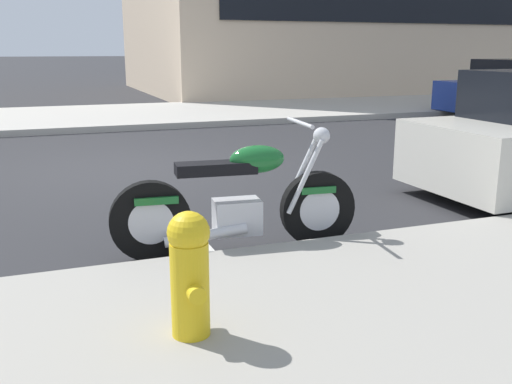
% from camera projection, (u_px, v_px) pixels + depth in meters
% --- Properties ---
extents(ground_plane, '(260.00, 260.00, 0.00)m').
position_uv_depth(ground_plane, '(137.00, 169.00, 8.64)').
color(ground_plane, '#28282B').
extents(sidewalk_far_curb, '(120.00, 5.00, 0.14)m').
position_uv_depth(sidewalk_far_curb, '(479.00, 102.00, 18.73)').
color(sidewalk_far_curb, '#ADA89E').
rests_on(sidewalk_far_curb, ground).
extents(parking_stall_stripe, '(0.12, 2.20, 0.01)m').
position_uv_depth(parking_stall_stripe, '(199.00, 240.00, 5.43)').
color(parking_stall_stripe, silver).
rests_on(parking_stall_stripe, ground).
extents(parked_motorcycle, '(2.16, 0.62, 1.14)m').
position_uv_depth(parked_motorcycle, '(239.00, 203.00, 5.04)').
color(parked_motorcycle, black).
rests_on(parked_motorcycle, ground).
extents(fire_hydrant, '(0.24, 0.36, 0.73)m').
position_uv_depth(fire_hydrant, '(190.00, 271.00, 3.28)').
color(fire_hydrant, gold).
rests_on(fire_hydrant, sidewalk_near_curb).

